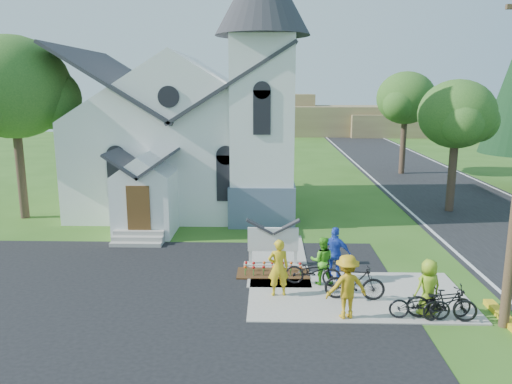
{
  "coord_description": "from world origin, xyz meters",
  "views": [
    {
      "loc": [
        -1.38,
        -14.71,
        6.66
      ],
      "look_at": [
        -1.89,
        5.0,
        2.48
      ],
      "focal_mm": 35.0,
      "sensor_mm": 36.0,
      "label": 1
    }
  ],
  "objects_px": {
    "cyclist_2": "(335,254)",
    "bike_0": "(313,271)",
    "church_sign": "(273,240)",
    "cyclist_1": "(322,261)",
    "bike_1": "(355,283)",
    "cyclist_3": "(347,286)",
    "bike_3": "(448,304)",
    "bike_4": "(442,303)",
    "cyclist_0": "(278,267)",
    "cyclist_4": "(428,287)",
    "bike_2": "(420,304)"
  },
  "relations": [
    {
      "from": "cyclist_0",
      "to": "cyclist_4",
      "type": "relative_size",
      "value": 1.1
    },
    {
      "from": "bike_1",
      "to": "bike_4",
      "type": "bearing_deg",
      "value": -114.55
    },
    {
      "from": "cyclist_3",
      "to": "cyclist_4",
      "type": "bearing_deg",
      "value": 172.79
    },
    {
      "from": "bike_3",
      "to": "cyclist_4",
      "type": "relative_size",
      "value": 0.92
    },
    {
      "from": "cyclist_3",
      "to": "bike_3",
      "type": "xyz_separation_m",
      "value": [
        2.9,
        -0.08,
        -0.48
      ]
    },
    {
      "from": "bike_1",
      "to": "cyclist_0",
      "type": "bearing_deg",
      "value": 88.44
    },
    {
      "from": "bike_0",
      "to": "cyclist_4",
      "type": "height_order",
      "value": "cyclist_4"
    },
    {
      "from": "cyclist_4",
      "to": "bike_4",
      "type": "xyz_separation_m",
      "value": [
        0.32,
        -0.3,
        -0.34
      ]
    },
    {
      "from": "cyclist_4",
      "to": "bike_1",
      "type": "bearing_deg",
      "value": -46.81
    },
    {
      "from": "cyclist_2",
      "to": "cyclist_1",
      "type": "bearing_deg",
      "value": 57.47
    },
    {
      "from": "bike_3",
      "to": "cyclist_4",
      "type": "height_order",
      "value": "cyclist_4"
    },
    {
      "from": "cyclist_2",
      "to": "bike_3",
      "type": "relative_size",
      "value": 1.21
    },
    {
      "from": "cyclist_0",
      "to": "cyclist_3",
      "type": "height_order",
      "value": "cyclist_3"
    },
    {
      "from": "cyclist_0",
      "to": "bike_0",
      "type": "distance_m",
      "value": 1.52
    },
    {
      "from": "cyclist_1",
      "to": "bike_4",
      "type": "xyz_separation_m",
      "value": [
        3.18,
        -2.59,
        -0.31
      ]
    },
    {
      "from": "church_sign",
      "to": "bike_1",
      "type": "bearing_deg",
      "value": -50.43
    },
    {
      "from": "bike_1",
      "to": "cyclist_3",
      "type": "height_order",
      "value": "cyclist_3"
    },
    {
      "from": "cyclist_1",
      "to": "bike_1",
      "type": "distance_m",
      "value": 1.59
    },
    {
      "from": "cyclist_3",
      "to": "bike_4",
      "type": "bearing_deg",
      "value": 165.84
    },
    {
      "from": "bike_2",
      "to": "cyclist_2",
      "type": "bearing_deg",
      "value": 38.59
    },
    {
      "from": "bike_0",
      "to": "bike_4",
      "type": "bearing_deg",
      "value": -114.03
    },
    {
      "from": "church_sign",
      "to": "cyclist_1",
      "type": "bearing_deg",
      "value": -47.56
    },
    {
      "from": "bike_1",
      "to": "cyclist_2",
      "type": "distance_m",
      "value": 1.73
    },
    {
      "from": "bike_0",
      "to": "bike_1",
      "type": "xyz_separation_m",
      "value": [
        1.21,
        -1.13,
        0.06
      ]
    },
    {
      "from": "cyclist_4",
      "to": "bike_3",
      "type": "bearing_deg",
      "value": 128.65
    },
    {
      "from": "bike_0",
      "to": "cyclist_1",
      "type": "distance_m",
      "value": 0.47
    },
    {
      "from": "cyclist_1",
      "to": "cyclist_2",
      "type": "xyz_separation_m",
      "value": [
        0.48,
        0.36,
        0.12
      ]
    },
    {
      "from": "cyclist_3",
      "to": "bike_4",
      "type": "relative_size",
      "value": 0.97
    },
    {
      "from": "cyclist_1",
      "to": "cyclist_3",
      "type": "bearing_deg",
      "value": 103.03
    },
    {
      "from": "church_sign",
      "to": "cyclist_3",
      "type": "xyz_separation_m",
      "value": [
        2.1,
        -4.32,
        -0.03
      ]
    },
    {
      "from": "bike_3",
      "to": "cyclist_4",
      "type": "distance_m",
      "value": 0.69
    },
    {
      "from": "bike_0",
      "to": "bike_3",
      "type": "xyz_separation_m",
      "value": [
        3.66,
        -2.44,
        -0.03
      ]
    },
    {
      "from": "church_sign",
      "to": "cyclist_1",
      "type": "relative_size",
      "value": 1.33
    },
    {
      "from": "cyclist_3",
      "to": "bike_4",
      "type": "xyz_separation_m",
      "value": [
        2.73,
        -0.08,
        -0.44
      ]
    },
    {
      "from": "bike_0",
      "to": "cyclist_2",
      "type": "distance_m",
      "value": 1.04
    },
    {
      "from": "bike_2",
      "to": "cyclist_4",
      "type": "relative_size",
      "value": 1.02
    },
    {
      "from": "cyclist_3",
      "to": "bike_3",
      "type": "bearing_deg",
      "value": 165.94
    },
    {
      "from": "cyclist_2",
      "to": "bike_0",
      "type": "bearing_deg",
      "value": 53.53
    },
    {
      "from": "bike_1",
      "to": "cyclist_4",
      "type": "distance_m",
      "value": 2.23
    },
    {
      "from": "cyclist_4",
      "to": "bike_4",
      "type": "height_order",
      "value": "cyclist_4"
    },
    {
      "from": "cyclist_3",
      "to": "church_sign",
      "type": "bearing_deg",
      "value": -76.68
    },
    {
      "from": "bike_0",
      "to": "cyclist_2",
      "type": "bearing_deg",
      "value": -46.27
    },
    {
      "from": "bike_4",
      "to": "bike_3",
      "type": "bearing_deg",
      "value": -78.74
    },
    {
      "from": "cyclist_4",
      "to": "bike_4",
      "type": "distance_m",
      "value": 0.55
    },
    {
      "from": "bike_2",
      "to": "cyclist_4",
      "type": "xyz_separation_m",
      "value": [
        0.31,
        0.3,
        0.4
      ]
    },
    {
      "from": "bike_4",
      "to": "cyclist_0",
      "type": "bearing_deg",
      "value": 82.29
    },
    {
      "from": "cyclist_1",
      "to": "bike_2",
      "type": "distance_m",
      "value": 3.65
    },
    {
      "from": "bike_1",
      "to": "church_sign",
      "type": "bearing_deg",
      "value": 45.0
    },
    {
      "from": "church_sign",
      "to": "bike_3",
      "type": "bearing_deg",
      "value": -41.36
    },
    {
      "from": "bike_1",
      "to": "bike_3",
      "type": "relative_size",
      "value": 1.2
    }
  ]
}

